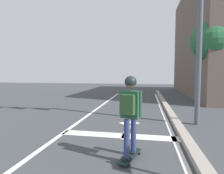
# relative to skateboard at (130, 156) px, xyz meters

# --- Properties ---
(lane_line_center) EXTENTS (0.12, 20.00, 0.01)m
(lane_line_center) POSITION_rel_skateboard_xyz_m (-1.95, 1.31, -0.06)
(lane_line_center) COLOR silver
(lane_line_center) RESTS_ON ground
(lane_line_curbside) EXTENTS (0.12, 20.00, 0.01)m
(lane_line_curbside) POSITION_rel_skateboard_xyz_m (1.00, 1.31, -0.06)
(lane_line_curbside) COLOR silver
(lane_line_curbside) RESTS_ON ground
(stop_bar) EXTENTS (3.10, 0.40, 0.01)m
(stop_bar) POSITION_rel_skateboard_xyz_m (-0.40, 1.29, -0.06)
(stop_bar) COLOR silver
(stop_bar) RESTS_ON ground
(lane_arrow_stem) EXTENTS (0.16, 1.40, 0.01)m
(lane_arrow_stem) POSITION_rel_skateboard_xyz_m (-0.25, 1.73, -0.06)
(lane_arrow_stem) COLOR silver
(lane_arrow_stem) RESTS_ON ground
(lane_arrow_head) EXTENTS (0.71, 0.71, 0.01)m
(lane_arrow_head) POSITION_rel_skateboard_xyz_m (-0.25, 2.58, -0.06)
(lane_arrow_head) COLOR silver
(lane_arrow_head) RESTS_ON ground
(curb_strip) EXTENTS (0.24, 24.00, 0.14)m
(curb_strip) POSITION_rel_skateboard_xyz_m (1.25, 1.31, 0.01)
(curb_strip) COLOR #9E948A
(curb_strip) RESTS_ON ground
(skateboard) EXTENTS (0.42, 0.83, 0.07)m
(skateboard) POSITION_rel_skateboard_xyz_m (0.00, 0.00, 0.00)
(skateboard) COLOR black
(skateboard) RESTS_ON ground
(skater) EXTENTS (0.41, 0.59, 1.53)m
(skater) POSITION_rel_skateboard_xyz_m (-0.01, -0.02, 0.96)
(skater) COLOR navy
(skater) RESTS_ON skateboard
(roadside_tree) EXTENTS (1.98, 1.98, 4.26)m
(roadside_tree) POSITION_rel_skateboard_xyz_m (3.48, 6.84, 3.16)
(roadside_tree) COLOR brown
(roadside_tree) RESTS_ON ground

